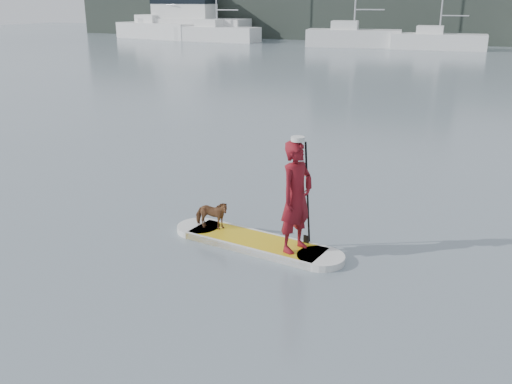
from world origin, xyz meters
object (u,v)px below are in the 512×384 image
at_px(paddleboard, 256,243).
at_px(motor_yacht_b, 190,18).
at_px(dog, 211,215).
at_px(sailboat_a, 157,29).
at_px(sailboat_b, 216,32).
at_px(sailboat_d, 438,40).
at_px(paddler, 296,197).
at_px(sailboat_c, 353,37).

bearing_deg(paddleboard, motor_yacht_b, 128.74).
height_order(dog, sailboat_a, sailboat_a).
height_order(sailboat_b, sailboat_d, sailboat_b).
xyz_separation_m(sailboat_d, motor_yacht_b, (-25.08, 2.24, 1.27)).
xyz_separation_m(paddleboard, sailboat_d, (-3.31, 41.64, 0.73)).
distance_m(paddler, dog, 1.84).
xyz_separation_m(paddler, sailboat_c, (-11.17, 41.41, -0.21)).
bearing_deg(sailboat_a, motor_yacht_b, 31.92).
bearing_deg(paddler, motor_yacht_b, 50.52).
bearing_deg(paddleboard, sailboat_b, 125.88).
bearing_deg(sailboat_b, sailboat_c, 0.05).
height_order(paddler, sailboat_d, sailboat_d).
bearing_deg(motor_yacht_b, sailboat_d, -9.49).
distance_m(dog, motor_yacht_b, 51.70).
xyz_separation_m(sailboat_c, motor_yacht_b, (-17.99, 2.55, 1.21)).
height_order(dog, sailboat_b, sailboat_b).
bearing_deg(motor_yacht_b, paddleboard, -61.48).
relative_size(dog, sailboat_a, 0.05).
height_order(paddleboard, motor_yacht_b, motor_yacht_b).
bearing_deg(sailboat_d, paddler, -90.57).
bearing_deg(sailboat_b, sailboat_d, 1.29).
bearing_deg(sailboat_b, paddler, -58.04).
bearing_deg(paddleboard, sailboat_c, 109.96).
height_order(paddler, motor_yacht_b, motor_yacht_b).
relative_size(dog, sailboat_b, 0.05).
distance_m(paddleboard, sailboat_d, 41.77).
xyz_separation_m(dog, sailboat_a, (-30.71, 42.43, 0.54)).
relative_size(paddleboard, sailboat_a, 0.25).
height_order(dog, sailboat_c, sailboat_c).
relative_size(dog, sailboat_c, 0.06).
relative_size(sailboat_c, sailboat_d, 1.04).
xyz_separation_m(sailboat_a, sailboat_d, (28.34, -0.89, -0.14)).
bearing_deg(sailboat_a, sailboat_d, 7.56).
xyz_separation_m(paddleboard, sailboat_b, (-24.06, 41.60, 0.80)).
bearing_deg(sailboat_d, sailboat_b, 173.96).
xyz_separation_m(paddleboard, dog, (-0.94, 0.10, 0.33)).
relative_size(paddler, sailboat_d, 0.17).
distance_m(sailboat_a, motor_yacht_b, 3.70).
height_order(paddleboard, paddler, paddler).
xyz_separation_m(paddler, sailboat_b, (-24.83, 41.67, -0.19)).
relative_size(paddler, sailboat_a, 0.14).
distance_m(dog, sailboat_d, 41.61).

